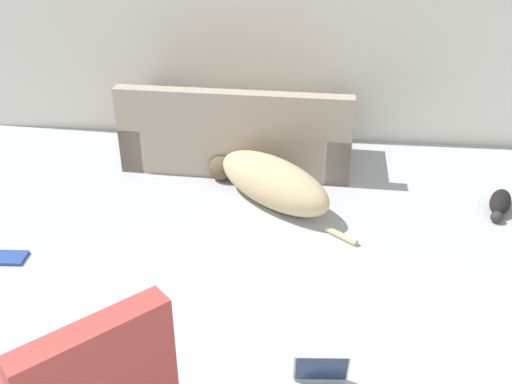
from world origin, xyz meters
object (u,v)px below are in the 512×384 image
(couch, at_px, (239,136))
(book_blue, at_px, (9,258))
(dog, at_px, (270,181))
(laptop_open, at_px, (321,382))
(cat, at_px, (500,203))

(couch, distance_m, book_blue, 2.21)
(dog, bearing_deg, book_blue, 69.10)
(dog, height_order, laptop_open, dog)
(couch, xyz_separation_m, cat, (2.17, -0.67, -0.19))
(couch, xyz_separation_m, book_blue, (-1.38, -1.71, -0.25))
(dog, bearing_deg, cat, -138.20)
(couch, distance_m, laptop_open, 2.77)
(dog, height_order, book_blue, dog)
(laptop_open, height_order, book_blue, laptop_open)
(dog, xyz_separation_m, cat, (1.82, 0.07, -0.13))
(book_blue, bearing_deg, laptop_open, -23.55)
(dog, relative_size, laptop_open, 4.25)
(dog, distance_m, laptop_open, 1.97)
(cat, relative_size, book_blue, 2.19)
(dog, xyz_separation_m, laptop_open, (0.43, -1.92, -0.12))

